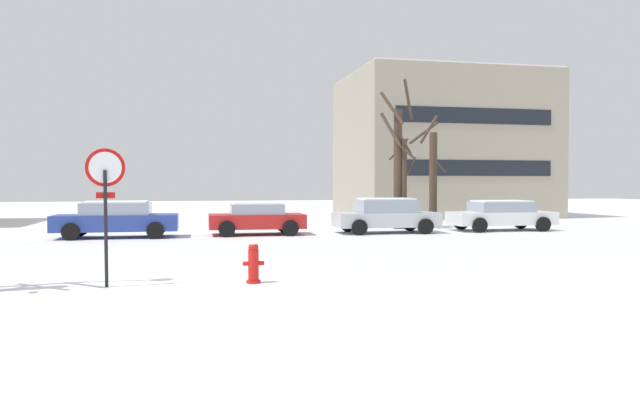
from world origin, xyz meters
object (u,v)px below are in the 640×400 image
(parked_car_blue, at_px, (116,219))
(parked_car_silver, at_px, (386,215))
(parked_car_red, at_px, (257,218))
(stop_sign, at_px, (105,190))
(parked_car_white, at_px, (501,215))
(fire_hydrant, at_px, (253,262))

(parked_car_blue, bearing_deg, parked_car_silver, -0.37)
(parked_car_silver, bearing_deg, parked_car_red, 176.96)
(parked_car_red, bearing_deg, parked_car_silver, -3.04)
(parked_car_red, bearing_deg, stop_sign, -110.14)
(parked_car_white, bearing_deg, fire_hydrant, -135.81)
(parked_car_blue, bearing_deg, fire_hydrant, -71.56)
(stop_sign, height_order, parked_car_white, stop_sign)
(parked_car_blue, distance_m, parked_car_white, 16.18)
(parked_car_blue, distance_m, parked_car_red, 5.40)
(parked_car_silver, relative_size, parked_car_white, 0.95)
(fire_hydrant, relative_size, parked_car_silver, 0.20)
(parked_car_blue, relative_size, parked_car_red, 1.20)
(fire_hydrant, bearing_deg, parked_car_blue, 108.44)
(stop_sign, bearing_deg, parked_car_white, 37.85)
(stop_sign, bearing_deg, parked_car_red, 69.86)
(fire_hydrant, relative_size, parked_car_white, 0.19)
(parked_car_silver, bearing_deg, fire_hydrant, -120.23)
(parked_car_blue, bearing_deg, parked_car_red, 2.30)
(fire_hydrant, distance_m, parked_car_white, 17.07)
(parked_car_blue, relative_size, parked_car_white, 1.01)
(stop_sign, relative_size, parked_car_blue, 0.60)
(fire_hydrant, bearing_deg, stop_sign, 177.67)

